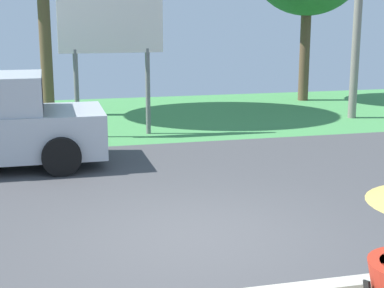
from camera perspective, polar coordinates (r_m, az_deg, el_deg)
name	(u,v)px	position (r m, az deg, el deg)	size (l,w,h in m)	color
ground_plane	(158,182)	(11.11, -3.33, -3.71)	(40.00, 22.00, 0.20)	#424244
roadside_billboard	(111,35)	(14.92, -7.87, 10.49)	(2.60, 0.12, 3.50)	slate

